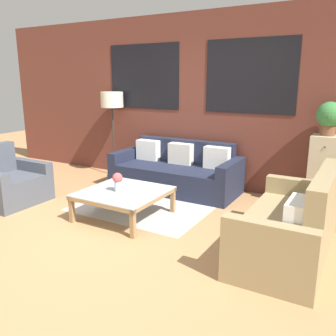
% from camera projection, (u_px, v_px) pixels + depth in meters
% --- Properties ---
extents(ground_plane, '(16.00, 16.00, 0.00)m').
position_uv_depth(ground_plane, '(101.00, 233.00, 4.18)').
color(ground_plane, '#AD7F51').
extents(wall_back_brick, '(8.40, 0.09, 2.80)m').
position_uv_depth(wall_back_brick, '(193.00, 101.00, 5.89)').
color(wall_back_brick, brown).
rests_on(wall_back_brick, ground_plane).
extents(rug, '(1.84, 1.72, 0.00)m').
position_uv_depth(rug, '(150.00, 203.00, 5.20)').
color(rug, '#BCB7B2').
rests_on(rug, ground_plane).
extents(couch_dark, '(2.05, 0.88, 0.78)m').
position_uv_depth(couch_dark, '(176.00, 172.00, 5.78)').
color(couch_dark, '#1E2338').
rests_on(couch_dark, ground_plane).
extents(settee_vintage, '(0.80, 1.63, 0.92)m').
position_uv_depth(settee_vintage, '(291.00, 228.00, 3.56)').
color(settee_vintage, '#99845B').
rests_on(settee_vintage, ground_plane).
extents(armchair_corner, '(0.80, 0.88, 0.84)m').
position_uv_depth(armchair_corner, '(10.00, 184.00, 5.18)').
color(armchair_corner, '#474C56').
rests_on(armchair_corner, ground_plane).
extents(coffee_table, '(1.01, 1.01, 0.36)m').
position_uv_depth(coffee_table, '(124.00, 194.00, 4.60)').
color(coffee_table, silver).
rests_on(coffee_table, ground_plane).
extents(floor_lamp, '(0.40, 0.40, 1.54)m').
position_uv_depth(floor_lamp, '(112.00, 103.00, 6.36)').
color(floor_lamp, '#2D2D2D').
rests_on(floor_lamp, ground_plane).
extents(drawer_cabinet, '(0.39, 0.37, 1.03)m').
position_uv_depth(drawer_cabinet, '(323.00, 173.00, 4.88)').
color(drawer_cabinet, '#C6B793').
rests_on(drawer_cabinet, ground_plane).
extents(potted_plant, '(0.34, 0.34, 0.45)m').
position_uv_depth(potted_plant, '(330.00, 116.00, 4.69)').
color(potted_plant, brown).
rests_on(potted_plant, drawer_cabinet).
extents(flower_vase, '(0.13, 0.13, 0.24)m').
position_uv_depth(flower_vase, '(118.00, 180.00, 4.53)').
color(flower_vase, '#ADBCC6').
rests_on(flower_vase, coffee_table).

